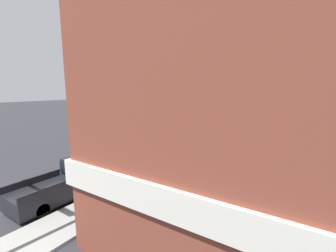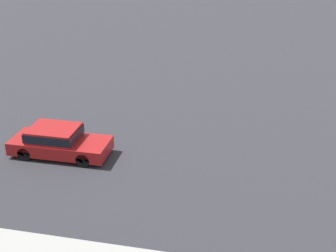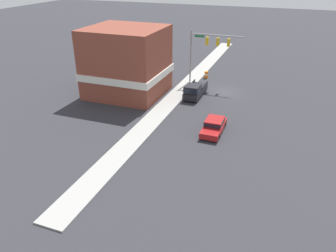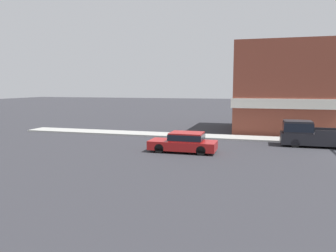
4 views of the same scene
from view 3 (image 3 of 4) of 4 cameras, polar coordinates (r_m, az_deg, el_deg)
The scene contains 7 objects.
ground_plane at distance 46.35m, azimuth 9.70°, elevation 5.84°, with size 200.00×200.00×0.00m, color #2D2D33.
sidewalk_curb at distance 47.63m, azimuth 2.96°, elevation 6.85°, with size 2.40×60.00×0.14m.
near_signal_assembly at distance 47.34m, azimuth 6.88°, elevation 13.69°, with size 7.35×0.49×7.74m.
car_lead at distance 34.88m, azimuth 8.02°, elevation 0.11°, with size 1.92×4.71×1.40m.
pickup_truck_parked at distance 43.72m, azimuth 4.62°, elevation 6.19°, with size 1.95×5.39×1.96m.
construction_barrel at distance 51.72m, azimuth 6.68°, elevation 8.87°, with size 0.57×0.57×1.06m.
corner_brick_building at distance 44.26m, azimuth -7.21°, elevation 10.86°, with size 9.92×9.20×8.84m.
Camera 3 is at (-7.83, 42.74, 16.15)m, focal length 35.00 mm.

